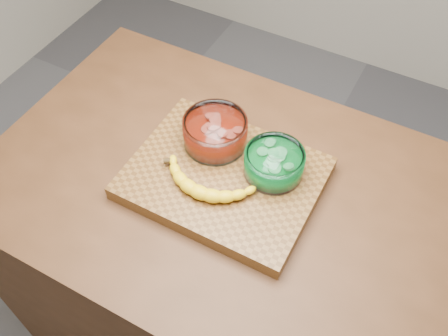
% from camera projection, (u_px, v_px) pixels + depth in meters
% --- Properties ---
extents(ground, '(3.50, 3.50, 0.00)m').
position_uv_depth(ground, '(224.00, 322.00, 1.93)').
color(ground, '#59595E').
rests_on(ground, ground).
extents(counter, '(1.20, 0.80, 0.90)m').
position_uv_depth(counter, '(224.00, 268.00, 1.58)').
color(counter, '#4D2C17').
rests_on(counter, ground).
extents(cutting_board, '(0.45, 0.35, 0.04)m').
position_uv_depth(cutting_board, '(224.00, 178.00, 1.21)').
color(cutting_board, brown).
rests_on(cutting_board, counter).
extents(bowl_red, '(0.16, 0.16, 0.07)m').
position_uv_depth(bowl_red, '(215.00, 132.00, 1.23)').
color(bowl_red, white).
rests_on(bowl_red, cutting_board).
extents(bowl_green, '(0.14, 0.14, 0.07)m').
position_uv_depth(bowl_green, '(274.00, 163.00, 1.18)').
color(bowl_green, white).
rests_on(bowl_green, cutting_board).
extents(banana, '(0.26, 0.12, 0.04)m').
position_uv_depth(banana, '(205.00, 183.00, 1.16)').
color(banana, yellow).
rests_on(banana, cutting_board).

